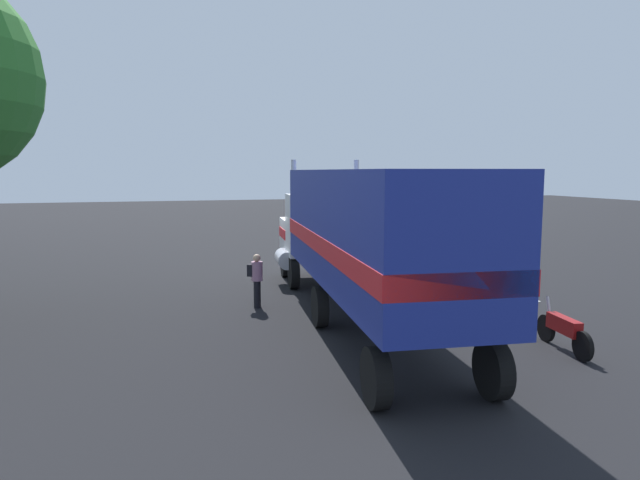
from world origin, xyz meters
name	(u,v)px	position (x,y,z in m)	size (l,w,h in m)	color
ground_plane	(307,279)	(0.00, 0.00, 0.00)	(120.00, 120.00, 0.00)	black
lane_stripe_near	(403,279)	(-1.15, -3.50, 0.01)	(4.40, 0.16, 0.01)	silver
lane_stripe_mid	(504,288)	(-3.66, -6.25, 0.01)	(4.40, 0.16, 0.01)	silver
lane_stripe_far	(508,263)	(0.99, -9.67, 0.01)	(4.40, 0.16, 0.01)	silver
semi_truck	(359,231)	(-6.55, 0.38, 2.52)	(14.35, 4.10, 4.50)	silver
person_bystander	(256,278)	(-3.92, 2.69, 0.89)	(0.40, 0.48, 1.63)	black
motorcycle	(563,330)	(-10.08, -3.30, 0.48)	(2.10, 0.39, 1.12)	black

